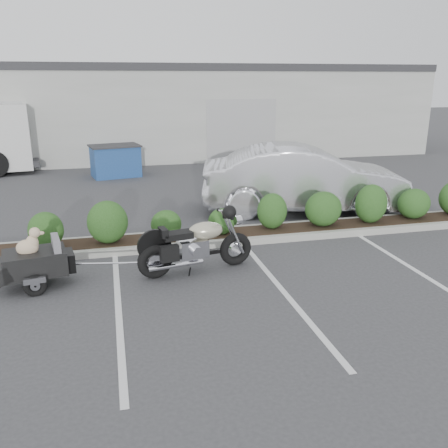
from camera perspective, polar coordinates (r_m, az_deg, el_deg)
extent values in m
plane|color=#38383A|center=(8.28, -2.22, -7.18)|extent=(90.00, 90.00, 0.00)
cube|color=#9E9E93|center=(10.46, 0.73, -1.46)|extent=(12.00, 1.00, 0.15)
cube|color=#9EA099|center=(24.49, -10.49, 13.53)|extent=(26.00, 10.00, 4.00)
torus|color=black|center=(8.48, -8.30, -4.46)|extent=(0.66, 0.27, 0.64)
torus|color=black|center=(8.98, 1.40, -3.02)|extent=(0.66, 0.27, 0.64)
cylinder|color=silver|center=(8.48, -8.30, -4.46)|extent=(0.28, 0.16, 0.27)
cylinder|color=silver|center=(8.98, 1.40, -3.02)|extent=(0.24, 0.13, 0.23)
cylinder|color=silver|center=(8.76, 1.28, -1.12)|extent=(0.41, 0.12, 0.85)
cylinder|color=silver|center=(8.93, 0.77, -0.77)|extent=(0.41, 0.12, 0.85)
cylinder|color=silver|center=(8.68, 0.12, 1.21)|extent=(0.15, 0.66, 0.03)
cylinder|color=silver|center=(8.83, 1.70, 0.45)|extent=(0.14, 0.19, 0.17)
sphere|color=black|center=(8.38, 0.67, 1.44)|extent=(0.29, 0.29, 0.25)
cube|color=silver|center=(8.63, -3.77, -2.91)|extent=(0.57, 0.41, 0.32)
cube|color=black|center=(8.70, -3.16, -3.59)|extent=(0.86, 0.24, 0.08)
ellipsoid|color=#B5AE91|center=(8.61, -2.20, -0.78)|extent=(0.68, 0.46, 0.31)
cube|color=black|center=(8.45, -5.63, -1.35)|extent=(0.57, 0.37, 0.11)
cube|color=black|center=(8.35, -7.32, -1.01)|extent=(0.16, 0.30, 0.15)
cylinder|color=silver|center=(8.44, -5.78, -4.96)|extent=(1.00, 0.26, 0.09)
cylinder|color=silver|center=(8.74, -6.48, -4.18)|extent=(1.00, 0.26, 0.09)
cube|color=black|center=(8.21, -6.58, -3.55)|extent=(0.34, 0.19, 0.29)
cube|color=black|center=(8.64, -21.76, -4.32)|extent=(1.10, 0.85, 0.40)
cube|color=slate|center=(8.57, -19.54, -2.42)|extent=(0.22, 0.60, 0.29)
cube|color=slate|center=(8.61, -21.52, -3.66)|extent=(0.76, 0.70, 0.04)
cube|color=black|center=(8.68, -25.16, -5.13)|extent=(0.47, 0.74, 0.35)
cube|color=black|center=(8.68, -18.22, -4.19)|extent=(0.27, 0.50, 0.32)
torus|color=black|center=(8.36, -21.76, -6.94)|extent=(0.38, 0.17, 0.37)
torus|color=black|center=(9.11, -22.00, -5.01)|extent=(0.38, 0.17, 0.37)
cube|color=silver|center=(8.28, -21.83, -6.34)|extent=(0.35, 0.13, 0.10)
cube|color=silver|center=(9.11, -22.10, -4.23)|extent=(0.35, 0.13, 0.10)
cylinder|color=black|center=(8.73, -21.89, -5.93)|extent=(0.19, 0.85, 0.04)
cylinder|color=silver|center=(8.72, -16.69, -4.41)|extent=(0.57, 0.13, 0.03)
ellipsoid|color=#CDB08A|center=(8.57, -22.59, -2.66)|extent=(0.39, 0.30, 0.29)
ellipsoid|color=#CDB08A|center=(8.55, -22.07, -2.11)|extent=(0.24, 0.23, 0.26)
sphere|color=#CDB08A|center=(8.49, -21.82, -0.98)|extent=(0.21, 0.21, 0.18)
ellipsoid|color=#CDB08A|center=(8.50, -21.23, -1.03)|extent=(0.14, 0.10, 0.07)
sphere|color=black|center=(8.50, -20.85, -0.98)|extent=(0.04, 0.04, 0.03)
ellipsoid|color=#CDB08A|center=(8.44, -22.07, -0.98)|extent=(0.05, 0.05, 0.10)
ellipsoid|color=#CDB08A|center=(8.54, -22.10, -0.78)|extent=(0.05, 0.05, 0.10)
cylinder|color=#CDB08A|center=(8.55, -21.73, -3.35)|extent=(0.05, 0.05, 0.11)
cylinder|color=#CDB08A|center=(8.66, -21.77, -3.11)|extent=(0.05, 0.05, 0.11)
imported|color=silver|center=(12.68, 9.59, 5.36)|extent=(5.59, 3.00, 1.75)
cube|color=navy|center=(17.67, -12.92, 7.35)|extent=(1.82, 1.39, 1.09)
cube|color=#2D2D30|center=(17.59, -13.04, 9.16)|extent=(1.92, 1.50, 0.05)
cube|color=silver|center=(19.98, -25.39, 9.55)|extent=(2.45, 2.73, 2.36)
cube|color=black|center=(20.01, -25.27, 8.64)|extent=(0.35, 2.03, 1.07)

